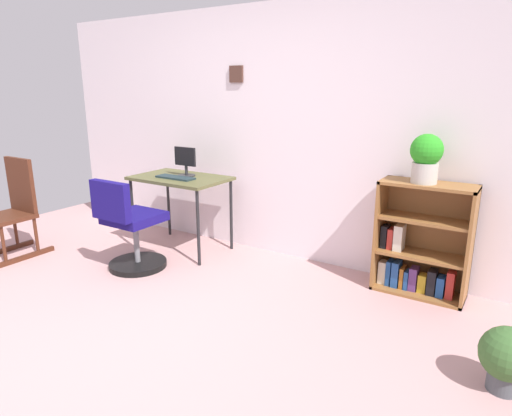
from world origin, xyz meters
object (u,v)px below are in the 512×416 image
monitor (185,162)px  keyboard (175,178)px  desk (180,183)px  rocking_chair (14,208)px  bookshelf_low (421,245)px  office_chair (130,231)px  potted_plant_floor (507,357)px  potted_plant_on_shelf (426,157)px

monitor → keyboard: 0.20m
desk → keyboard: bearing=-79.2°
desk → rocking_chair: (-1.27, -0.99, -0.21)m
monitor → bookshelf_low: 2.30m
monitor → office_chair: monitor is taller
bookshelf_low → potted_plant_floor: bearing=-55.7°
monitor → potted_plant_on_shelf: 2.23m
potted_plant_on_shelf → rocking_chair: bearing=-161.1°
office_chair → potted_plant_on_shelf: size_ratio=2.30×
monitor → potted_plant_on_shelf: potted_plant_on_shelf is taller
monitor → potted_plant_on_shelf: bearing=4.2°
keyboard → office_chair: (-0.05, -0.57, -0.39)m
desk → potted_plant_on_shelf: (2.25, 0.22, 0.42)m
bookshelf_low → monitor: bearing=-174.5°
desk → office_chair: bearing=-92.6°
monitor → potted_plant_floor: (2.93, -0.80, -0.69)m
rocking_chair → bookshelf_low: rocking_chair is taller
desk → keyboard: size_ratio=2.29×
desk → potted_plant_on_shelf: potted_plant_on_shelf is taller
monitor → rocking_chair: 1.71m
potted_plant_on_shelf → bookshelf_low: bearing=72.0°
keyboard → potted_plant_on_shelf: bearing=7.7°
monitor → keyboard: bearing=-95.8°
rocking_chair → bookshelf_low: (3.53, 1.25, -0.08)m
rocking_chair → potted_plant_floor: rocking_chair is taller
monitor → office_chair: size_ratio=0.34×
rocking_chair → keyboard: bearing=35.0°
keyboard → rocking_chair: 1.59m
potted_plant_on_shelf → keyboard: bearing=-172.3°
office_chair → bookshelf_low: size_ratio=0.94×
desk → monitor: bearing=59.3°
bookshelf_low → potted_plant_on_shelf: size_ratio=2.45×
desk → monitor: monitor is taller
bookshelf_low → potted_plant_floor: bookshelf_low is taller
desk → monitor: (0.03, 0.05, 0.21)m
monitor → keyboard: size_ratio=0.71×
potted_plant_on_shelf → potted_plant_floor: 1.50m
bookshelf_low → potted_plant_on_shelf: (-0.02, -0.05, 0.71)m
keyboard → potted_plant_on_shelf: size_ratio=1.10×
keyboard → bookshelf_low: bookshelf_low is taller
keyboard → potted_plant_floor: keyboard is taller
office_chair → bookshelf_low: bearing=21.9°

